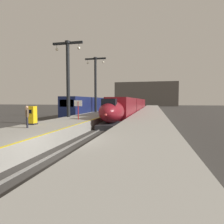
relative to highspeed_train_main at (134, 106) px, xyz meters
name	(u,v)px	position (x,y,z in m)	size (l,w,h in m)	color
ground_plane	(62,159)	(0.00, -36.84, -1.96)	(260.00, 260.00, 0.00)	#33302D
platform_left	(105,115)	(-4.05, -12.09, -1.44)	(4.80, 110.00, 1.05)	gray
platform_right	(149,116)	(4.05, -12.09, -1.44)	(4.80, 110.00, 1.05)	gray
platform_left_safety_stripe	(117,112)	(-1.77, -12.09, -0.91)	(0.20, 107.80, 0.01)	yellow
rail_main_left	(125,116)	(-0.75, -9.34, -1.90)	(0.08, 110.00, 0.12)	slate
rail_main_right	(132,117)	(0.75, -9.34, -1.90)	(0.08, 110.00, 0.12)	slate
rail_secondary_left	(86,116)	(-8.85, -9.34, -1.90)	(0.08, 110.00, 0.12)	slate
rail_secondary_right	(93,116)	(-7.35, -9.34, -1.90)	(0.08, 110.00, 0.12)	slate
highspeed_train_main	(134,106)	(0.00, 0.00, 0.00)	(2.92, 55.91, 3.60)	maroon
regional_train_adjacent	(100,105)	(-8.10, -1.34, 0.17)	(2.85, 36.60, 3.80)	#141E4C
station_column_mid	(68,72)	(-5.90, -23.49, 4.81)	(4.00, 0.68, 9.55)	black
station_column_far	(95,80)	(-5.90, -11.87, 5.09)	(4.00, 0.68, 10.09)	black
passenger_near_edge	(103,108)	(-2.93, -17.32, 0.08)	(0.42, 0.44, 1.69)	#23232D
passenger_mid_platform	(102,108)	(-2.39, -20.17, 0.08)	(0.37, 0.51, 1.69)	#23232D
passenger_far_waiting	(27,115)	(-4.63, -33.35, 0.08)	(0.42, 0.44, 1.69)	#23232D
rolling_suitcase	(106,112)	(-2.37, -17.73, -0.61)	(0.40, 0.22, 0.98)	maroon
ticket_machine_yellow	(32,116)	(-5.55, -31.49, -0.17)	(0.76, 0.62, 1.60)	yellow
departure_info_board	(78,106)	(-3.32, -26.48, 0.59)	(0.90, 0.10, 2.12)	maroon
terminus_back_wall	(146,94)	(0.00, 65.16, 5.04)	(36.00, 2.00, 14.00)	#4C4742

